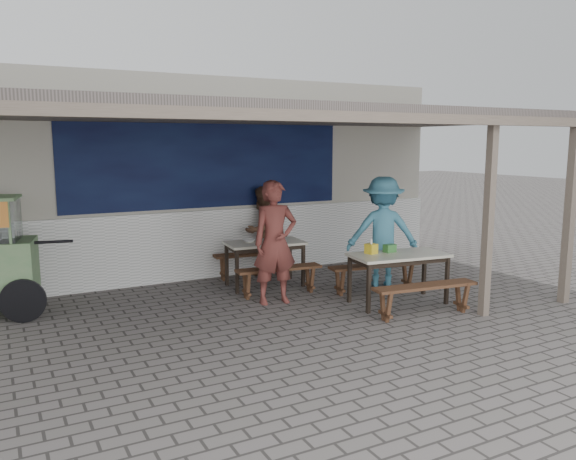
# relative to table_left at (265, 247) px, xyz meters

# --- Properties ---
(ground) EXTENTS (60.00, 60.00, 0.00)m
(ground) POSITION_rel_table_left_xyz_m (-0.35, -1.96, -0.67)
(ground) COLOR #5E5955
(ground) RESTS_ON ground
(back_wall) EXTENTS (9.00, 1.28, 3.50)m
(back_wall) POSITION_rel_table_left_xyz_m (-0.36, 1.62, 1.05)
(back_wall) COLOR #B2ACA0
(back_wall) RESTS_ON ground
(warung_roof) EXTENTS (9.00, 4.21, 2.81)m
(warung_roof) POSITION_rel_table_left_xyz_m (-0.34, -1.06, 2.05)
(warung_roof) COLOR #5E5550
(warung_roof) RESTS_ON ground
(table_left) EXTENTS (1.32, 0.79, 0.75)m
(table_left) POSITION_rel_table_left_xyz_m (0.00, 0.00, 0.00)
(table_left) COLOR beige
(table_left) RESTS_ON ground
(bench_left_street) EXTENTS (1.39, 0.40, 0.45)m
(bench_left_street) POSITION_rel_table_left_xyz_m (-0.06, -0.63, -0.33)
(bench_left_street) COLOR brown
(bench_left_street) RESTS_ON ground
(bench_left_wall) EXTENTS (1.39, 0.40, 0.45)m
(bench_left_wall) POSITION_rel_table_left_xyz_m (0.06, 0.63, -0.33)
(bench_left_wall) COLOR brown
(bench_left_wall) RESTS_ON ground
(table_right) EXTENTS (1.50, 0.88, 0.75)m
(table_right) POSITION_rel_table_left_xyz_m (1.31, -1.84, 0.00)
(table_right) COLOR beige
(table_right) RESTS_ON ground
(bench_right_street) EXTENTS (1.55, 0.47, 0.45)m
(bench_right_street) POSITION_rel_table_left_xyz_m (1.23, -2.53, -0.33)
(bench_right_street) COLOR brown
(bench_right_street) RESTS_ON ground
(bench_right_wall) EXTENTS (1.55, 0.47, 0.45)m
(bench_right_wall) POSITION_rel_table_left_xyz_m (1.40, -1.15, -0.33)
(bench_right_wall) COLOR brown
(bench_right_wall) RESTS_ON ground
(patron_street_side) EXTENTS (0.72, 0.52, 1.83)m
(patron_street_side) POSITION_rel_table_left_xyz_m (-0.29, -0.96, 0.25)
(patron_street_side) COLOR brown
(patron_street_side) RESTS_ON ground
(patron_wall_side) EXTENTS (0.95, 0.85, 1.60)m
(patron_wall_side) POSITION_rel_table_left_xyz_m (0.33, 0.79, 0.13)
(patron_wall_side) COLOR #4C3323
(patron_wall_side) RESTS_ON ground
(patron_right_table) EXTENTS (1.36, 1.19, 1.82)m
(patron_right_table) POSITION_rel_table_left_xyz_m (1.74, -0.88, 0.24)
(patron_right_table) COLOR teal
(patron_right_table) RESTS_ON ground
(tissue_box) EXTENTS (0.17, 0.17, 0.15)m
(tissue_box) POSITION_rel_table_left_xyz_m (0.96, -1.63, 0.16)
(tissue_box) COLOR gold
(tissue_box) RESTS_ON table_right
(donation_box) EXTENTS (0.18, 0.13, 0.12)m
(donation_box) POSITION_rel_table_left_xyz_m (1.27, -1.67, 0.14)
(donation_box) COLOR #367634
(donation_box) RESTS_ON table_right
(condiment_jar) EXTENTS (0.08, 0.08, 0.09)m
(condiment_jar) POSITION_rel_table_left_xyz_m (0.27, 0.18, 0.13)
(condiment_jar) COLOR white
(condiment_jar) RESTS_ON table_left
(condiment_bowl) EXTENTS (0.23, 0.23, 0.05)m
(condiment_bowl) POSITION_rel_table_left_xyz_m (-0.23, 0.11, 0.10)
(condiment_bowl) COLOR silver
(condiment_bowl) RESTS_ON table_left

